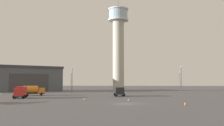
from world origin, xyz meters
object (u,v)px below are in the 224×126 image
light_post_east (71,80)px  light_post_north (72,78)px  light_post_centre (181,77)px  control_tower (118,42)px  truck_box_red (21,92)px  light_post_west (180,80)px  truck_box_black (119,91)px  traffic_cone_mid_apron (185,104)px  traffic_cone_near_left (129,100)px  traffic_cone_near_right (85,99)px  truck_fuel_tanker_orange (33,90)px

light_post_east → light_post_north: 7.80m
light_post_centre → light_post_north: bearing=178.0°
control_tower → truck_box_red: 59.37m
light_post_west → truck_box_red: bearing=-141.1°
control_tower → light_post_east: 31.79m
light_post_north → light_post_east: bearing=-80.5°
light_post_west → light_post_north: bearing=-177.8°
control_tower → truck_box_black: 45.38m
light_post_north → light_post_centre: 43.89m
control_tower → light_post_east: bearing=-130.9°
truck_box_black → traffic_cone_mid_apron: bearing=-161.6°
truck_box_red → light_post_west: light_post_west is taller
control_tower → light_post_centre: (25.32, -13.87, -16.50)m
traffic_cone_near_left → traffic_cone_near_right: traffic_cone_near_right is taller
truck_box_red → traffic_cone_near_right: bearing=54.0°
light_post_centre → traffic_cone_mid_apron: (-10.59, -54.15, -5.66)m
light_post_east → traffic_cone_near_right: 39.66m
traffic_cone_near_right → traffic_cone_mid_apron: traffic_cone_mid_apron is taller
light_post_west → traffic_cone_near_right: size_ratio=13.20×
light_post_centre → traffic_cone_near_left: bearing=-115.3°
truck_box_black → light_post_centre: bearing=-48.3°
light_post_north → traffic_cone_near_right: size_ratio=15.82×
light_post_west → control_tower: bearing=157.3°
control_tower → traffic_cone_near_left: 62.31m
truck_fuel_tanker_orange → light_post_west: (50.57, 27.16, 3.36)m
truck_box_red → traffic_cone_near_left: size_ratio=11.45×
truck_box_black → light_post_north: size_ratio=0.61×
light_post_east → traffic_cone_mid_apron: 57.92m
light_post_east → light_post_north: light_post_north is taller
light_post_centre → traffic_cone_near_right: bearing=-125.3°
control_tower → traffic_cone_near_right: size_ratio=65.92×
truck_box_red → truck_box_black: size_ratio=1.07×
light_post_west → traffic_cone_near_left: light_post_west is taller
truck_fuel_tanker_orange → traffic_cone_near_right: (19.52, -19.80, -1.34)m
truck_box_red → light_post_west: bearing=114.8°
control_tower → truck_box_black: bearing=-87.5°
control_tower → light_post_west: 32.66m
truck_box_red → truck_fuel_tanker_orange: size_ratio=0.97×
traffic_cone_near_right → traffic_cone_near_left: bearing=-2.6°
truck_box_black → truck_fuel_tanker_orange: 27.00m
light_post_west → light_post_east: 43.73m
light_post_north → light_post_centre: light_post_centre is taller
truck_box_black → light_post_west: size_ratio=0.73×
truck_box_red → traffic_cone_near_left: 29.30m
truck_fuel_tanker_orange → traffic_cone_near_left: bearing=-61.5°
truck_box_red → truck_box_black: 27.44m
truck_box_black → light_post_east: size_ratio=0.77×
light_post_north → traffic_cone_near_right: (12.96, -45.25, -5.57)m
truck_fuel_tanker_orange → light_post_centre: (50.43, 23.91, 4.35)m
control_tower → light_post_west: (25.45, -10.62, -17.49)m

